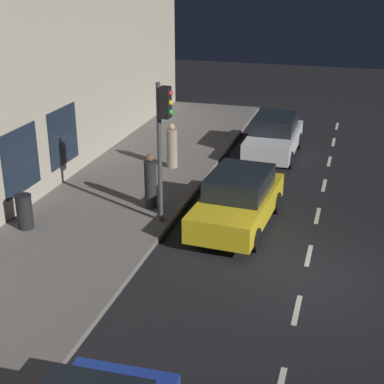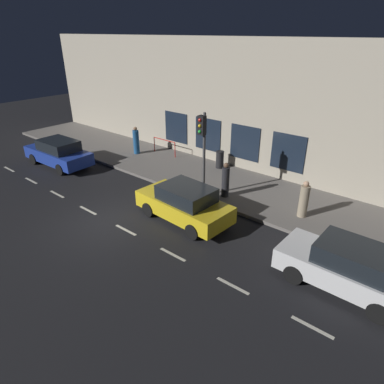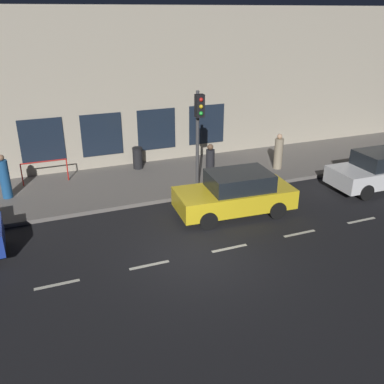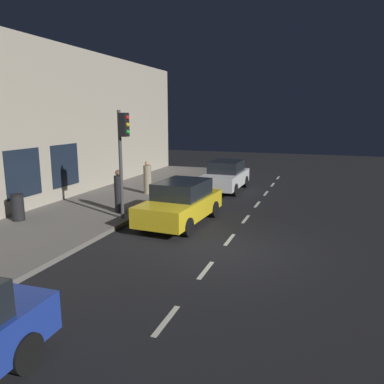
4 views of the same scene
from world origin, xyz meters
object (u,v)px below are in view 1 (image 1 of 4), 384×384
at_px(parked_car_1, 238,200).
at_px(trash_bin, 24,211).
at_px(pedestrian_0, 150,183).
at_px(traffic_light, 163,126).
at_px(pedestrian_2, 172,147).
at_px(parked_car_0, 274,136).

distance_m(parked_car_1, trash_bin, 6.00).
height_order(pedestrian_0, trash_bin, pedestrian_0).
bearing_deg(pedestrian_0, parked_car_1, -171.17).
bearing_deg(traffic_light, pedestrian_2, -74.37).
distance_m(traffic_light, trash_bin, 4.55).
distance_m(pedestrian_2, trash_bin, 6.43).
bearing_deg(trash_bin, parked_car_1, -158.95).
bearing_deg(pedestrian_2, traffic_light, 108.57).
relative_size(traffic_light, trash_bin, 4.04).
distance_m(parked_car_0, trash_bin, 10.40).
distance_m(parked_car_0, parked_car_1, 6.61).
height_order(traffic_light, parked_car_1, traffic_light).
height_order(pedestrian_2, trash_bin, pedestrian_2).
distance_m(parked_car_0, pedestrian_0, 6.97).
xyz_separation_m(traffic_light, pedestrian_2, (1.25, -4.46, -2.08)).
bearing_deg(parked_car_0, parked_car_1, 90.58).
bearing_deg(pedestrian_2, parked_car_0, -136.58).
xyz_separation_m(parked_car_0, pedestrian_2, (3.25, 2.77, 0.10)).
bearing_deg(parked_car_0, pedestrian_2, 41.10).
relative_size(traffic_light, parked_car_0, 0.98).
relative_size(parked_car_0, trash_bin, 4.10).
bearing_deg(pedestrian_0, pedestrian_2, -68.84).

